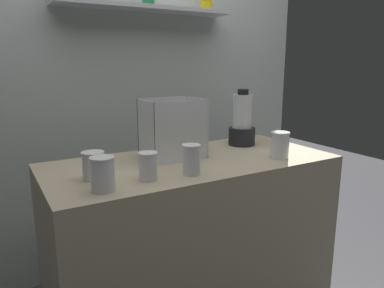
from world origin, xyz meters
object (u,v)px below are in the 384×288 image
at_px(carrot_display_bin, 173,139).
at_px(juice_cup_pomegranate_middle, 148,167).
at_px(juice_cup_pomegranate_left, 93,167).
at_px(juice_cup_carrot_far_left, 103,176).
at_px(blender_pitcher, 242,123).
at_px(juice_cup_mango_far_right, 280,146).
at_px(juice_cup_mango_right, 191,161).

bearing_deg(carrot_display_bin, juice_cup_pomegranate_middle, -133.04).
relative_size(carrot_display_bin, juice_cup_pomegranate_left, 2.51).
xyz_separation_m(carrot_display_bin, juice_cup_carrot_far_left, (-0.45, -0.31, -0.04)).
height_order(carrot_display_bin, blender_pitcher, blender_pitcher).
height_order(carrot_display_bin, juice_cup_pomegranate_left, carrot_display_bin).
bearing_deg(carrot_display_bin, juice_cup_carrot_far_left, -145.41).
distance_m(juice_cup_carrot_far_left, juice_cup_pomegranate_left, 0.15).
height_order(juice_cup_carrot_far_left, juice_cup_pomegranate_left, juice_cup_carrot_far_left).
distance_m(blender_pitcher, juice_cup_pomegranate_left, 0.94).
xyz_separation_m(juice_cup_pomegranate_middle, juice_cup_mango_far_right, (0.70, -0.01, 0.01)).
xyz_separation_m(carrot_display_bin, juice_cup_pomegranate_middle, (-0.26, -0.27, -0.04)).
xyz_separation_m(blender_pitcher, juice_cup_mango_far_right, (-0.02, -0.33, -0.07)).
height_order(blender_pitcher, juice_cup_carrot_far_left, blender_pitcher).
bearing_deg(juice_cup_pomegranate_left, juice_cup_mango_far_right, -7.58).
relative_size(blender_pitcher, juice_cup_pomegranate_left, 2.75).
relative_size(juice_cup_pomegranate_left, juice_cup_mango_right, 0.89).
height_order(carrot_display_bin, juice_cup_mango_far_right, carrot_display_bin).
bearing_deg(carrot_display_bin, blender_pitcher, 5.72).
xyz_separation_m(juice_cup_carrot_far_left, juice_cup_mango_right, (0.38, 0.01, 0.00)).
relative_size(blender_pitcher, juice_cup_pomegranate_middle, 2.80).
bearing_deg(juice_cup_mango_far_right, blender_pitcher, 87.14).
distance_m(juice_cup_pomegranate_left, juice_cup_mango_right, 0.40).
xyz_separation_m(juice_cup_carrot_far_left, juice_cup_pomegranate_middle, (0.20, 0.04, -0.00)).
xyz_separation_m(blender_pitcher, juice_cup_pomegranate_left, (-0.91, -0.21, -0.07)).
bearing_deg(juice_cup_mango_right, juice_cup_carrot_far_left, -178.08).
bearing_deg(juice_cup_pomegranate_left, juice_cup_pomegranate_middle, -30.25).
height_order(juice_cup_pomegranate_left, juice_cup_pomegranate_middle, juice_cup_pomegranate_left).
bearing_deg(juice_cup_pomegranate_left, blender_pitcher, 12.89).
relative_size(juice_cup_mango_right, juice_cup_mango_far_right, 0.99).
height_order(juice_cup_mango_right, juice_cup_mango_far_right, juice_cup_mango_far_right).
bearing_deg(juice_cup_mango_right, juice_cup_pomegranate_left, 160.14).
distance_m(blender_pitcher, juice_cup_pomegranate_middle, 0.79).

